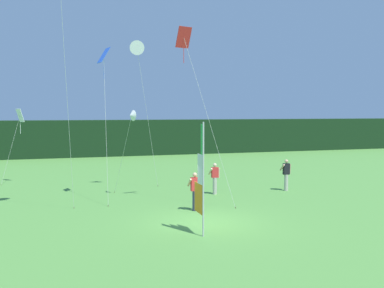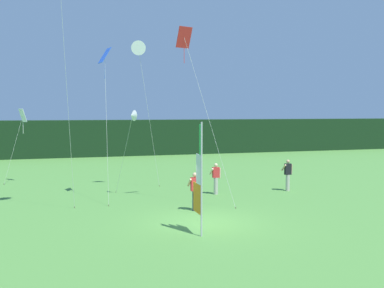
{
  "view_description": "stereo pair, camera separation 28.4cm",
  "coord_description": "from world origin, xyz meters",
  "px_view_note": "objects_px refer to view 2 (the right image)",
  "views": [
    {
      "loc": [
        -5.43,
        -16.11,
        4.44
      ],
      "look_at": [
        0.2,
        2.22,
        3.0
      ],
      "focal_mm": 40.27,
      "sensor_mm": 36.0,
      "label": 1
    },
    {
      "loc": [
        -5.16,
        -16.2,
        4.44
      ],
      "look_at": [
        0.2,
        2.22,
        3.0
      ],
      "focal_mm": 40.27,
      "sensor_mm": 36.0,
      "label": 2
    }
  ],
  "objects_px": {
    "kite_white_delta_2": "(132,116)",
    "kite_red_diamond_4": "(186,45)",
    "kite_blue_diamond_1": "(105,62)",
    "banner_flag": "(199,181)",
    "person_near_banner": "(288,174)",
    "kite_white_diamond_5": "(22,118)",
    "person_far_left": "(216,178)",
    "person_mid_field": "(195,190)",
    "kite_white_delta_3": "(139,48)"
  },
  "relations": [
    {
      "from": "kite_white_delta_2",
      "to": "kite_white_delta_3",
      "type": "bearing_deg",
      "value": 71.73
    },
    {
      "from": "person_mid_field",
      "to": "person_far_left",
      "type": "distance_m",
      "value": 4.01
    },
    {
      "from": "person_mid_field",
      "to": "kite_blue_diamond_1",
      "type": "xyz_separation_m",
      "value": [
        -3.57,
        3.62,
        5.94
      ]
    },
    {
      "from": "banner_flag",
      "to": "kite_red_diamond_4",
      "type": "height_order",
      "value": "kite_red_diamond_4"
    },
    {
      "from": "person_mid_field",
      "to": "kite_white_delta_2",
      "type": "distance_m",
      "value": 5.44
    },
    {
      "from": "person_near_banner",
      "to": "kite_blue_diamond_1",
      "type": "relative_size",
      "value": 0.23
    },
    {
      "from": "banner_flag",
      "to": "kite_blue_diamond_1",
      "type": "xyz_separation_m",
      "value": [
        -2.66,
        7.22,
        4.91
      ]
    },
    {
      "from": "kite_blue_diamond_1",
      "to": "kite_red_diamond_4",
      "type": "height_order",
      "value": "kite_red_diamond_4"
    },
    {
      "from": "kite_white_delta_2",
      "to": "person_near_banner",
      "type": "bearing_deg",
      "value": -3.5
    },
    {
      "from": "person_near_banner",
      "to": "person_mid_field",
      "type": "height_order",
      "value": "person_near_banner"
    },
    {
      "from": "kite_blue_diamond_1",
      "to": "kite_white_delta_2",
      "type": "bearing_deg",
      "value": 4.11
    },
    {
      "from": "kite_blue_diamond_1",
      "to": "kite_red_diamond_4",
      "type": "distance_m",
      "value": 4.25
    },
    {
      "from": "person_mid_field",
      "to": "kite_white_delta_2",
      "type": "height_order",
      "value": "kite_white_delta_2"
    },
    {
      "from": "kite_red_diamond_4",
      "to": "banner_flag",
      "type": "bearing_deg",
      "value": -100.35
    },
    {
      "from": "kite_white_delta_2",
      "to": "kite_red_diamond_4",
      "type": "bearing_deg",
      "value": -45.72
    },
    {
      "from": "banner_flag",
      "to": "kite_white_delta_2",
      "type": "distance_m",
      "value": 7.77
    },
    {
      "from": "person_near_banner",
      "to": "kite_white_delta_2",
      "type": "distance_m",
      "value": 9.22
    },
    {
      "from": "person_near_banner",
      "to": "kite_red_diamond_4",
      "type": "xyz_separation_m",
      "value": [
        -6.38,
        -1.75,
        6.61
      ]
    },
    {
      "from": "kite_red_diamond_4",
      "to": "kite_white_diamond_5",
      "type": "bearing_deg",
      "value": 133.39
    },
    {
      "from": "banner_flag",
      "to": "kite_red_diamond_4",
      "type": "xyz_separation_m",
      "value": [
        0.92,
        5.04,
        5.6
      ]
    },
    {
      "from": "person_mid_field",
      "to": "kite_red_diamond_4",
      "type": "distance_m",
      "value": 6.79
    },
    {
      "from": "kite_red_diamond_4",
      "to": "person_mid_field",
      "type": "bearing_deg",
      "value": -90.33
    },
    {
      "from": "kite_blue_diamond_1",
      "to": "kite_white_delta_3",
      "type": "distance_m",
      "value": 3.14
    },
    {
      "from": "kite_white_delta_2",
      "to": "kite_red_diamond_4",
      "type": "relative_size",
      "value": 0.54
    },
    {
      "from": "kite_white_delta_2",
      "to": "kite_white_diamond_5",
      "type": "relative_size",
      "value": 0.98
    },
    {
      "from": "person_mid_field",
      "to": "kite_white_delta_3",
      "type": "xyz_separation_m",
      "value": [
        -1.54,
        5.77,
        7.01
      ]
    },
    {
      "from": "person_near_banner",
      "to": "kite_red_diamond_4",
      "type": "distance_m",
      "value": 9.36
    },
    {
      "from": "person_far_left",
      "to": "kite_white_delta_2",
      "type": "bearing_deg",
      "value": 175.44
    },
    {
      "from": "banner_flag",
      "to": "kite_white_delta_3",
      "type": "height_order",
      "value": "kite_white_delta_3"
    },
    {
      "from": "kite_blue_diamond_1",
      "to": "kite_white_diamond_5",
      "type": "relative_size",
      "value": 1.65
    },
    {
      "from": "kite_white_diamond_5",
      "to": "kite_blue_diamond_1",
      "type": "bearing_deg",
      "value": -54.74
    },
    {
      "from": "banner_flag",
      "to": "person_near_banner",
      "type": "relative_size",
      "value": 2.32
    },
    {
      "from": "person_far_left",
      "to": "kite_white_delta_2",
      "type": "height_order",
      "value": "kite_white_delta_2"
    },
    {
      "from": "person_near_banner",
      "to": "kite_blue_diamond_1",
      "type": "bearing_deg",
      "value": 177.54
    },
    {
      "from": "kite_white_delta_3",
      "to": "kite_white_diamond_5",
      "type": "distance_m",
      "value": 8.69
    },
    {
      "from": "person_mid_field",
      "to": "kite_white_delta_3",
      "type": "bearing_deg",
      "value": 104.96
    },
    {
      "from": "person_far_left",
      "to": "kite_white_delta_3",
      "type": "distance_m",
      "value": 8.31
    },
    {
      "from": "person_near_banner",
      "to": "kite_blue_diamond_1",
      "type": "xyz_separation_m",
      "value": [
        -9.96,
        0.43,
        5.93
      ]
    },
    {
      "from": "kite_blue_diamond_1",
      "to": "kite_white_delta_3",
      "type": "relative_size",
      "value": 0.91
    },
    {
      "from": "kite_red_diamond_4",
      "to": "kite_white_diamond_5",
      "type": "height_order",
      "value": "kite_red_diamond_4"
    },
    {
      "from": "banner_flag",
      "to": "person_mid_field",
      "type": "distance_m",
      "value": 3.85
    },
    {
      "from": "kite_blue_diamond_1",
      "to": "person_mid_field",
      "type": "bearing_deg",
      "value": -45.38
    },
    {
      "from": "banner_flag",
      "to": "kite_white_diamond_5",
      "type": "bearing_deg",
      "value": 117.79
    },
    {
      "from": "kite_white_delta_3",
      "to": "banner_flag",
      "type": "bearing_deg",
      "value": -86.16
    },
    {
      "from": "banner_flag",
      "to": "person_mid_field",
      "type": "height_order",
      "value": "banner_flag"
    },
    {
      "from": "banner_flag",
      "to": "person_mid_field",
      "type": "bearing_deg",
      "value": 75.78
    },
    {
      "from": "kite_blue_diamond_1",
      "to": "kite_white_delta_2",
      "type": "distance_m",
      "value": 2.98
    },
    {
      "from": "kite_white_delta_2",
      "to": "kite_white_diamond_5",
      "type": "height_order",
      "value": "kite_white_diamond_5"
    },
    {
      "from": "kite_white_delta_3",
      "to": "person_mid_field",
      "type": "bearing_deg",
      "value": -75.04
    },
    {
      "from": "person_near_banner",
      "to": "person_mid_field",
      "type": "xyz_separation_m",
      "value": [
        -6.39,
        -3.19,
        -0.02
      ]
    }
  ]
}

